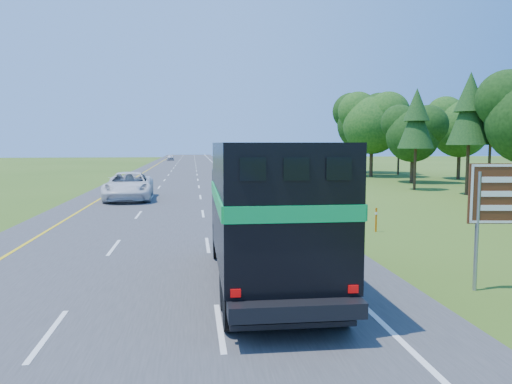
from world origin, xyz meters
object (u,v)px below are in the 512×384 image
(horse_truck, at_px, (267,211))
(white_suv, at_px, (129,186))
(exit_sign, at_px, (512,199))
(far_car, at_px, (170,157))

(horse_truck, xyz_separation_m, white_suv, (-6.66, 23.09, -1.19))
(exit_sign, bearing_deg, horse_truck, 178.46)
(white_suv, xyz_separation_m, exit_sign, (13.32, -24.17, 1.54))
(horse_truck, xyz_separation_m, far_car, (-7.35, 106.84, -1.50))
(horse_truck, bearing_deg, far_car, 94.47)
(exit_sign, bearing_deg, white_suv, 126.55)
(horse_truck, distance_m, far_car, 107.11)
(white_suv, xyz_separation_m, far_car, (-0.68, 83.75, -0.30))
(white_suv, bearing_deg, exit_sign, -63.75)
(white_suv, bearing_deg, far_car, 87.85)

